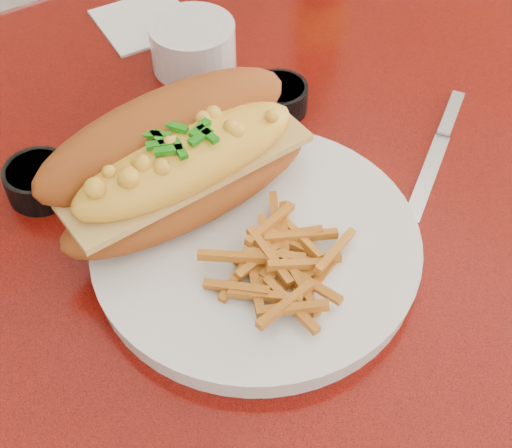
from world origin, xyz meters
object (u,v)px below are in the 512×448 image
sauce_cup_right (279,97)px  knife (441,142)px  gravy_ramekin (193,44)px  sauce_cup_left (39,180)px  booth_bench_far (52,99)px  fork (210,176)px  dinner_plate (256,245)px  diner_table (247,261)px  mac_hoagie (180,159)px

sauce_cup_right → knife: bearing=-50.1°
gravy_ramekin → sauce_cup_left: 0.24m
booth_bench_far → fork: 0.97m
fork → knife: bearing=-91.2°
dinner_plate → sauce_cup_left: 0.22m
booth_bench_far → knife: size_ratio=7.06×
diner_table → fork: bearing=-160.9°
diner_table → knife: bearing=-24.2°
diner_table → booth_bench_far: bearing=90.0°
sauce_cup_right → knife: sauce_cup_right is taller
booth_bench_far → knife: booth_bench_far is taller
diner_table → booth_bench_far: booth_bench_far is taller
fork → diner_table: bearing=-56.4°
knife → booth_bench_far: bearing=66.6°
dinner_plate → gravy_ramekin: 0.28m
diner_table → fork: size_ratio=8.29×
diner_table → dinner_plate: size_ratio=3.34×
diner_table → sauce_cup_left: (-0.19, 0.07, 0.18)m
mac_hoagie → dinner_plate: bearing=-73.4°
gravy_ramekin → dinner_plate: bearing=-107.5°
dinner_plate → sauce_cup_left: sauce_cup_left is taller
mac_hoagie → fork: (0.03, 0.01, -0.05)m
booth_bench_far → sauce_cup_left: (-0.19, -0.74, 0.50)m
diner_table → sauce_cup_left: size_ratio=18.51×
dinner_plate → fork: same height
diner_table → gravy_ramekin: size_ratio=9.77×
diner_table → dinner_plate: bearing=-116.8°
booth_bench_far → mac_hoagie: bearing=-95.6°
sauce_cup_left → knife: bearing=-21.9°
mac_hoagie → diner_table: bearing=13.8°
fork → mac_hoagie: bearing=120.4°
dinner_plate → mac_hoagie: size_ratio=1.43×
diner_table → knife: 0.26m
diner_table → booth_bench_far: size_ratio=1.03×
booth_bench_far → sauce_cup_right: 0.91m
sauce_cup_right → knife: size_ratio=0.47×
gravy_ramekin → sauce_cup_right: (0.04, -0.12, -0.01)m
fork → knife: (0.23, -0.07, -0.02)m
fork → sauce_cup_right: (0.12, 0.07, -0.00)m
fork → sauce_cup_left: sauce_cup_left is taller
knife → dinner_plate: bearing=150.3°
gravy_ramekin → sauce_cup_left: bearing=-155.8°
mac_hoagie → sauce_cup_left: mac_hoagie is taller
sauce_cup_left → sauce_cup_right: size_ratio=0.84×
dinner_plate → gravy_ramekin: size_ratio=2.93×
dinner_plate → sauce_cup_right: size_ratio=4.64×
fork → sauce_cup_left: bearing=73.3°
gravy_ramekin → booth_bench_far: bearing=92.9°
diner_table → fork: (-0.05, -0.02, 0.18)m
diner_table → sauce_cup_right: bearing=35.0°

